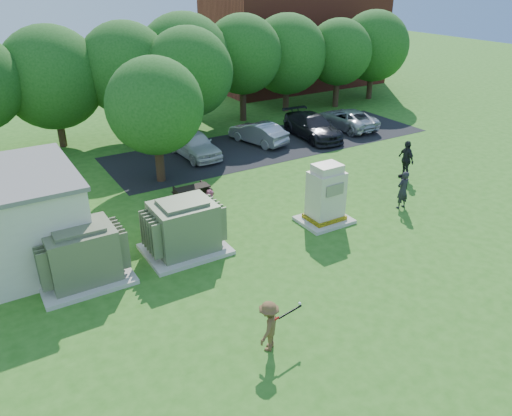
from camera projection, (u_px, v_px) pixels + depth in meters
ground at (318, 288)px, 16.60m from camera, size 120.00×120.00×0.00m
brick_building at (295, 39)px, 44.08m from camera, size 15.00×8.00×8.00m
parking_strip at (273, 143)px, 30.27m from camera, size 20.00×6.00×0.01m
transformer_left at (82, 255)px, 16.60m from camera, size 3.00×2.40×2.07m
transformer_right at (184, 228)px, 18.33m from camera, size 3.00×2.40×2.07m
generator_cabinet at (326, 197)px, 20.46m from camera, size 2.09×1.71×2.55m
picnic_table at (193, 192)px, 22.63m from camera, size 1.58×1.19×0.68m
batter at (269, 326)px, 13.62m from camera, size 1.14×1.07×1.54m
person_by_generator at (403, 190)px, 21.77m from camera, size 0.63×0.42×1.72m
person_at_picnic at (211, 207)px, 20.47m from camera, size 0.93×0.91×1.52m
person_walking_right at (406, 159)px, 24.92m from camera, size 0.70×1.21×1.94m
car_white at (194, 144)px, 27.94m from camera, size 1.89×4.35×1.46m
car_silver_a at (258, 133)px, 30.07m from camera, size 2.30×4.16×1.30m
car_dark at (313, 126)px, 31.03m from camera, size 2.51×5.15×1.44m
car_silver_b at (347, 119)px, 32.91m from camera, size 2.17×4.64×1.29m
batting_equipment at (289, 312)px, 13.78m from camera, size 1.06×0.24×0.15m
tree_row at (155, 69)px, 29.87m from camera, size 41.30×13.30×7.30m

